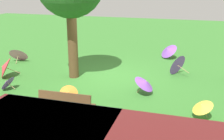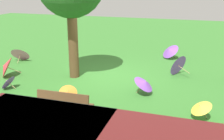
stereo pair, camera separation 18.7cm
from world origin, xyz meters
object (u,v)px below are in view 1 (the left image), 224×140
parasol_purple_6 (176,64)px  parasol_yellow_0 (202,106)px  parasol_red_0 (4,67)px  parasol_pink_1 (19,54)px  park_bench (66,105)px  parasol_purple_2 (7,82)px  parasol_orange_1 (69,93)px  parasol_purple_5 (168,50)px  parasol_purple_1 (145,83)px

parasol_purple_6 → parasol_yellow_0: bearing=104.7°
parasol_red_0 → parasol_pink_1: parasol_red_0 is taller
park_bench → parasol_purple_6: parasol_purple_6 is taller
parasol_red_0 → parasol_pink_1: bearing=-69.4°
parasol_purple_2 → parasol_orange_1: (-2.67, 0.30, 0.01)m
parasol_purple_2 → parasol_purple_5: bearing=-130.7°
park_bench → parasol_pink_1: bearing=-44.8°
park_bench → parasol_purple_1: (-1.84, -2.58, -0.03)m
parasol_purple_1 → parasol_red_0: size_ratio=0.78×
park_bench → parasol_red_0: bearing=-33.0°
park_bench → parasol_red_0: size_ratio=1.47×
parasol_red_0 → parasol_purple_2: bearing=130.1°
parasol_red_0 → parasol_purple_6: (-6.89, -2.44, 0.01)m
parasol_orange_1 → parasol_purple_5: parasol_purple_5 is taller
park_bench → parasol_purple_1: size_ratio=1.89×
parasol_yellow_0 → parasol_pink_1: bearing=-23.3°
parasol_purple_1 → parasol_pink_1: size_ratio=0.81×
parasol_purple_6 → parasol_red_0: bearing=19.5°
parasol_red_0 → parasol_purple_5: (-6.30, -5.07, -0.01)m
park_bench → parasol_pink_1: park_bench is taller
parasol_yellow_0 → parasol_red_0: parasol_red_0 is taller
parasol_orange_1 → parasol_purple_5: (-2.67, -6.50, 0.16)m
park_bench → parasol_purple_1: park_bench is taller
park_bench → parasol_yellow_0: park_bench is taller
parasol_yellow_0 → park_bench: bearing=17.7°
parasol_purple_2 → parasol_pink_1: 3.88m
parasol_pink_1 → parasol_orange_1: parasol_pink_1 is taller
park_bench → parasol_orange_1: park_bench is taller
parasol_yellow_0 → parasol_purple_5: 6.77m
parasol_purple_2 → parasol_orange_1: parasol_purple_2 is taller
parasol_yellow_0 → parasol_purple_5: size_ratio=0.70×
park_bench → parasol_purple_5: 8.06m
parasol_yellow_0 → parasol_pink_1: parasol_pink_1 is taller
park_bench → parasol_yellow_0: bearing=-162.3°
parasol_red_0 → parasol_orange_1: (-3.63, 1.44, -0.16)m
parasol_purple_5 → parasol_purple_6: 2.69m
parasol_purple_1 → parasol_purple_5: 5.20m
parasol_purple_2 → parasol_red_0: 1.50m
parasol_yellow_0 → parasol_orange_1: 4.30m
parasol_pink_1 → parasol_orange_1: size_ratio=1.30×
parasol_red_0 → parasol_purple_6: bearing=-160.5°
parasol_purple_1 → parasol_purple_6: 2.72m
parasol_yellow_0 → parasol_red_0: (7.93, -1.50, 0.06)m
parasol_red_0 → parasol_pink_1: size_ratio=1.04×
parasol_purple_2 → parasol_pink_1: parasol_pink_1 is taller
parasol_purple_1 → parasol_pink_1: (6.86, -2.41, -0.03)m
parasol_yellow_0 → parasol_purple_1: parasol_purple_1 is taller
parasol_purple_1 → parasol_purple_2: (5.04, 1.02, -0.16)m
parasol_purple_1 → parasol_pink_1: parasol_pink_1 is taller
parasol_yellow_0 → parasol_purple_1: 2.37m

